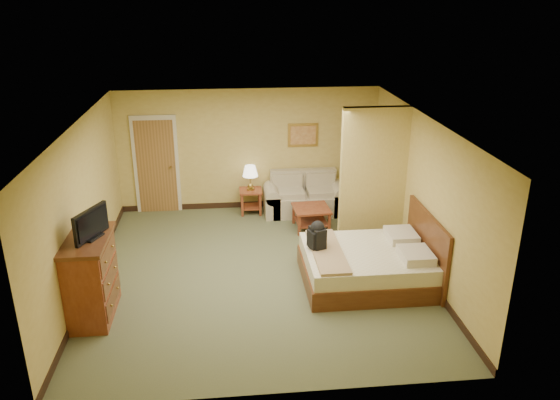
{
  "coord_description": "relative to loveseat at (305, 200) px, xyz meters",
  "views": [
    {
      "loc": [
        -0.47,
        -8.19,
        4.5
      ],
      "look_at": [
        0.42,
        0.6,
        1.07
      ],
      "focal_mm": 35.0,
      "sensor_mm": 36.0,
      "label": 1
    }
  ],
  "objects": [
    {
      "name": "floor",
      "position": [
        -1.16,
        -2.57,
        -0.28
      ],
      "size": [
        6.0,
        6.0,
        0.0
      ],
      "primitive_type": "plane",
      "color": "#545B3B",
      "rests_on": "ground"
    },
    {
      "name": "baseboard",
      "position": [
        -1.16,
        0.42,
        -0.22
      ],
      "size": [
        5.5,
        0.02,
        0.12
      ],
      "primitive_type": "cube",
      "color": "black",
      "rests_on": "floor"
    },
    {
      "name": "left_wall",
      "position": [
        -3.91,
        -2.57,
        1.02
      ],
      "size": [
        0.02,
        6.0,
        2.6
      ],
      "primitive_type": "cube",
      "color": "tan",
      "rests_on": "floor"
    },
    {
      "name": "bed",
      "position": [
        0.66,
        -3.07,
        0.03
      ],
      "size": [
        2.1,
        1.78,
        1.15
      ],
      "color": "#4C2511",
      "rests_on": "floor"
    },
    {
      "name": "door",
      "position": [
        -3.11,
        0.39,
        0.75
      ],
      "size": [
        0.94,
        0.16,
        2.1
      ],
      "color": "beige",
      "rests_on": "floor"
    },
    {
      "name": "side_table",
      "position": [
        -1.15,
        0.08,
        0.06
      ],
      "size": [
        0.47,
        0.47,
        0.52
      ],
      "color": "maroon",
      "rests_on": "floor"
    },
    {
      "name": "loveseat",
      "position": [
        0.0,
        0.0,
        0.0
      ],
      "size": [
        1.73,
        0.8,
        0.88
      ],
      "color": "tan",
      "rests_on": "floor"
    },
    {
      "name": "backpack",
      "position": [
        -0.23,
        -2.94,
        0.54
      ],
      "size": [
        0.27,
        0.33,
        0.5
      ],
      "rotation": [
        0.0,
        0.0,
        0.33
      ],
      "color": "black",
      "rests_on": "bed"
    },
    {
      "name": "wall_picture",
      "position": [
        0.0,
        0.4,
        1.32
      ],
      "size": [
        0.64,
        0.04,
        0.5
      ],
      "color": "#B78E3F",
      "rests_on": "back_wall"
    },
    {
      "name": "ceiling",
      "position": [
        -1.16,
        -2.57,
        2.32
      ],
      "size": [
        6.0,
        6.0,
        0.0
      ],
      "primitive_type": "plane",
      "rotation": [
        3.14,
        0.0,
        0.0
      ],
      "color": "white",
      "rests_on": "back_wall"
    },
    {
      "name": "dresser",
      "position": [
        -3.63,
        -3.63,
        0.35
      ],
      "size": [
        0.61,
        1.17,
        1.25
      ],
      "color": "maroon",
      "rests_on": "floor"
    },
    {
      "name": "tv",
      "position": [
        -3.53,
        -3.63,
        1.17
      ],
      "size": [
        0.34,
        0.67,
        0.43
      ],
      "rotation": [
        0.0,
        0.0,
        -0.42
      ],
      "color": "black",
      "rests_on": "dresser"
    },
    {
      "name": "back_wall",
      "position": [
        -1.16,
        0.43,
        1.02
      ],
      "size": [
        5.5,
        0.02,
        2.6
      ],
      "primitive_type": "cube",
      "color": "tan",
      "rests_on": "floor"
    },
    {
      "name": "partition",
      "position": [
        0.99,
        -1.65,
        1.02
      ],
      "size": [
        1.2,
        0.15,
        2.6
      ],
      "primitive_type": "cube",
      "color": "tan",
      "rests_on": "floor"
    },
    {
      "name": "right_wall",
      "position": [
        1.59,
        -2.57,
        1.02
      ],
      "size": [
        0.02,
        6.0,
        2.6
      ],
      "primitive_type": "cube",
      "color": "tan",
      "rests_on": "floor"
    },
    {
      "name": "table_lamp",
      "position": [
        -1.15,
        0.08,
        0.64
      ],
      "size": [
        0.32,
        0.32,
        0.53
      ],
      "color": "#A2863B",
      "rests_on": "side_table"
    },
    {
      "name": "coffee_table",
      "position": [
        0.0,
        -0.86,
        0.04
      ],
      "size": [
        0.74,
        0.74,
        0.45
      ],
      "rotation": [
        0.0,
        0.0,
        0.06
      ],
      "color": "maroon",
      "rests_on": "floor"
    }
  ]
}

